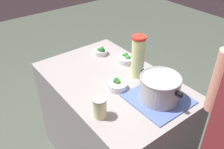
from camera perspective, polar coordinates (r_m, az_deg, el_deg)
counter_slab at (r=1.99m, az=-0.00°, el=-11.50°), size 1.14×0.74×0.86m
dish_cloth at (r=1.57m, az=10.93°, el=-5.70°), size 0.36×0.35×0.01m
cooking_pot at (r=1.51m, az=11.29°, el=-3.08°), size 0.33×0.26×0.17m
lemonade_pitcher at (r=1.69m, az=6.19°, el=4.21°), size 0.10×0.10×0.31m
mason_jar at (r=1.39m, az=-2.94°, el=-7.83°), size 0.08×0.08×0.13m
broccoli_bowl_front at (r=2.02m, az=-2.65°, el=5.55°), size 0.11×0.11×0.07m
broccoli_bowl_center at (r=1.61m, az=1.28°, el=-2.52°), size 0.13×0.13×0.08m
broccoli_bowl_back at (r=1.91m, az=3.32°, el=3.74°), size 0.14×0.14×0.07m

